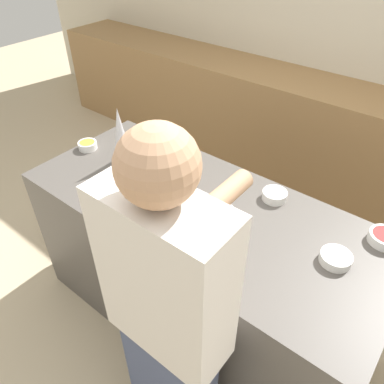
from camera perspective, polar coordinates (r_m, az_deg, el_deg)
The scene contains 14 objects.
ground_plane at distance 2.52m, azimuth 1.03°, elevation -17.80°, with size 12.00×12.00×0.00m, color #C6B28E.
wall_back at distance 3.40m, azimuth 24.99°, elevation 21.74°, with size 8.00×0.05×2.60m.
back_cabinet_block at distance 3.41m, azimuth 19.56°, elevation 7.43°, with size 6.00×0.60×0.92m.
kitchen_island at distance 2.16m, azimuth 1.16°, elevation -11.18°, with size 1.87×0.81×0.89m.
baking_tray at distance 1.85m, azimuth -2.65°, elevation -1.73°, with size 0.48×0.32×0.01m.
gingerbread_house at distance 1.78m, azimuth -2.74°, elevation 1.16°, with size 0.20×0.14×0.30m.
decorative_tree at distance 2.10m, azimuth -10.84°, elevation 8.35°, with size 0.11×0.11×0.33m.
candy_bowl_near_tray_right at distance 1.73m, azimuth 6.76°, elevation -4.38°, with size 0.10×0.10×0.05m.
candy_bowl_far_left at distance 1.68m, azimuth 21.07°, elevation -9.36°, with size 0.13×0.13×0.04m.
candy_bowl_near_tray_left at distance 1.91m, azimuth 12.47°, elevation -0.44°, with size 0.12×0.12×0.04m.
candy_bowl_beside_tree at distance 2.17m, azimuth -6.39°, elevation 5.57°, with size 0.09×0.09×0.05m.
candy_bowl_center_rear at distance 2.15m, azimuth -2.65°, elevation 5.54°, with size 0.10×0.10×0.05m.
candy_bowl_behind_tray at distance 2.35m, azimuth -15.56°, elevation 6.94°, with size 0.11×0.11×0.04m.
person at distance 1.44m, azimuth -3.44°, elevation -19.74°, with size 0.44×0.55×1.69m.
Camera 1 is at (0.84, -1.12, 2.09)m, focal length 35.00 mm.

